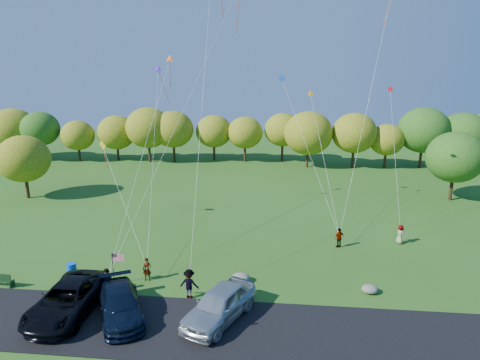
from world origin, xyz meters
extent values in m
plane|color=#2C5618|center=(0.00, 0.00, 0.00)|extent=(140.00, 140.00, 0.00)
cube|color=black|center=(0.00, -4.00, 0.03)|extent=(44.00, 6.00, 0.06)
cylinder|color=#3D2916|center=(-34.43, 37.06, 1.47)|extent=(0.36, 0.36, 2.93)
ellipsoid|color=#3A6218|center=(-34.43, 37.06, 4.72)|extent=(5.50, 5.50, 4.95)
cylinder|color=#3D2916|center=(-29.40, 36.67, 1.48)|extent=(0.36, 0.36, 2.97)
ellipsoid|color=#3A6218|center=(-29.40, 36.67, 4.56)|extent=(4.90, 4.90, 4.41)
cylinder|color=#3D2916|center=(-25.69, 36.27, 1.57)|extent=(0.36, 0.36, 3.14)
ellipsoid|color=#3A6218|center=(-25.69, 36.27, 5.17)|extent=(6.27, 6.27, 5.64)
cylinder|color=#3D2916|center=(-19.75, 38.05, 1.37)|extent=(0.36, 0.36, 2.75)
ellipsoid|color=#205616|center=(-19.75, 38.05, 4.73)|extent=(6.11, 6.11, 5.50)
cylinder|color=#3D2916|center=(-14.44, 36.43, 1.31)|extent=(0.36, 0.36, 2.62)
ellipsoid|color=#3A6218|center=(-14.44, 36.43, 4.35)|extent=(5.30, 5.30, 4.77)
cylinder|color=#3D2916|center=(-9.94, 36.02, 1.34)|extent=(0.36, 0.36, 2.68)
ellipsoid|color=#205616|center=(-9.94, 36.02, 4.98)|extent=(7.09, 7.09, 6.38)
cylinder|color=#3D2916|center=(-4.63, 39.51, 1.25)|extent=(0.36, 0.36, 2.50)
ellipsoid|color=#3A6218|center=(-4.63, 39.51, 4.32)|extent=(5.61, 5.61, 5.05)
cylinder|color=#3D2916|center=(-0.76, 38.67, 1.42)|extent=(0.36, 0.36, 2.83)
ellipsoid|color=#3A6218|center=(-0.76, 38.67, 4.55)|extent=(5.28, 5.28, 4.75)
cylinder|color=#3D2916|center=(5.15, 39.34, 1.59)|extent=(0.36, 0.36, 3.18)
ellipsoid|color=#205616|center=(5.15, 39.34, 5.33)|extent=(6.60, 6.60, 5.94)
cylinder|color=#3D2916|center=(9.24, 39.13, 1.41)|extent=(0.36, 0.36, 2.82)
ellipsoid|color=#205616|center=(9.24, 39.13, 5.14)|extent=(7.15, 7.15, 6.43)
cylinder|color=#3D2916|center=(15.38, 36.65, 1.52)|extent=(0.36, 0.36, 3.05)
ellipsoid|color=#205616|center=(15.38, 36.65, 4.75)|extent=(5.23, 5.23, 4.70)
cylinder|color=#3D2916|center=(19.98, 36.28, 1.51)|extent=(0.36, 0.36, 3.02)
ellipsoid|color=#3A6218|center=(19.98, 36.28, 5.09)|extent=(6.37, 6.37, 5.74)
cylinder|color=#3D2916|center=(24.60, 39.51, 1.15)|extent=(0.36, 0.36, 2.29)
ellipsoid|color=#3A6218|center=(24.60, 39.51, 3.94)|extent=(5.08, 5.08, 4.57)
cylinder|color=#3D2916|center=(29.90, 39.97, 1.46)|extent=(0.36, 0.36, 2.92)
ellipsoid|color=#3A6218|center=(29.90, 39.97, 4.66)|extent=(5.36, 5.36, 4.82)
cylinder|color=#3D2916|center=(-22.00, 18.00, 1.30)|extent=(0.36, 0.36, 2.60)
ellipsoid|color=#3A6218|center=(-22.00, 18.00, 4.42)|extent=(5.60, 5.60, 5.04)
cylinder|color=#3D2916|center=(24.00, 22.00, 1.40)|extent=(0.36, 0.36, 2.80)
ellipsoid|color=#205616|center=(24.00, 22.00, 4.75)|extent=(6.00, 6.00, 5.40)
imported|color=black|center=(-6.42, -3.37, 0.96)|extent=(3.05, 6.51, 1.80)
imported|color=black|center=(-3.22, -3.42, 0.86)|extent=(4.48, 5.93, 1.60)
imported|color=#B5BBC1|center=(2.46, -3.08, 1.01)|extent=(4.33, 6.01, 1.90)
imported|color=#4C4C59|center=(-3.10, 1.11, 0.80)|extent=(0.62, 0.43, 1.60)
imported|color=#4C4C59|center=(-5.10, -0.80, 0.83)|extent=(1.03, 0.98, 1.67)
imported|color=#4C4C59|center=(0.22, -0.80, 0.95)|extent=(1.31, 0.85, 1.90)
imported|color=#4C4C59|center=(10.48, 8.02, 0.81)|extent=(1.02, 0.82, 1.62)
imported|color=#4C4C59|center=(15.53, 9.28, 0.81)|extent=(0.82, 0.93, 1.61)
cube|color=#133413|center=(-12.47, -0.70, 0.43)|extent=(1.85, 0.27, 0.06)
cube|color=#133413|center=(-11.70, -0.70, 0.22)|extent=(0.12, 0.47, 0.43)
cylinder|color=blue|center=(-8.47, 1.12, 0.48)|extent=(0.64, 0.64, 0.97)
cylinder|color=black|center=(-5.14, 0.31, 1.13)|extent=(0.05, 0.05, 2.26)
cube|color=red|center=(-4.73, 0.31, 1.94)|extent=(0.81, 0.54, 0.02)
cube|color=navy|center=(-4.97, 0.32, 2.11)|extent=(0.33, 0.02, 0.25)
ellipsoid|color=gray|center=(3.22, 1.55, 0.31)|extent=(1.22, 0.96, 0.61)
ellipsoid|color=gray|center=(11.59, 0.90, 0.27)|extent=(1.05, 0.87, 0.55)
cone|color=#4516DC|center=(-5.41, 13.83, 13.82)|extent=(0.79, 0.36, 0.73)
cone|color=orange|center=(8.31, 17.57, 11.50)|extent=(0.84, 0.57, 0.70)
cube|color=red|center=(15.02, 14.86, 12.11)|extent=(0.41, 0.47, 0.58)
cube|color=yellow|center=(-9.97, 11.19, 7.36)|extent=(0.78, 0.50, 0.88)
cube|color=blue|center=(5.55, 18.00, 12.89)|extent=(0.73, 0.33, 0.77)
cone|color=#E24D0F|center=(-4.67, 15.12, 14.70)|extent=(0.87, 0.47, 0.79)
camera|label=1|loc=(5.83, -24.41, 14.08)|focal=32.00mm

